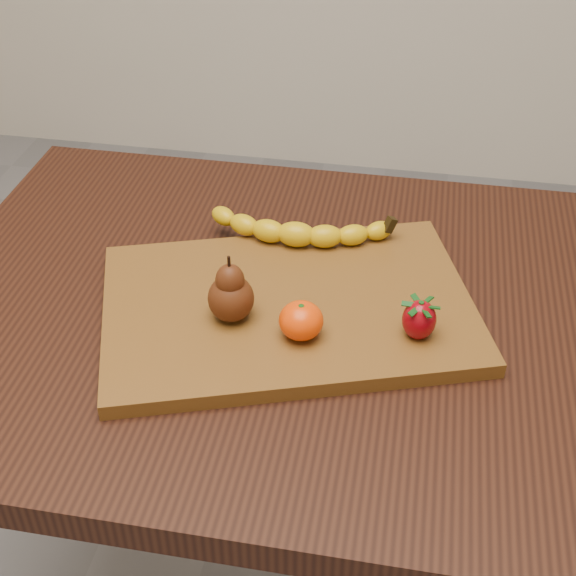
% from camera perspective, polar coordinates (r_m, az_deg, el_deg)
% --- Properties ---
extents(table, '(1.00, 0.70, 0.76)m').
position_cam_1_polar(table, '(1.07, 1.65, -5.48)').
color(table, black).
rests_on(table, ground).
extents(cutting_board, '(0.52, 0.43, 0.02)m').
position_cam_1_polar(cutting_board, '(0.99, 0.00, -1.37)').
color(cutting_board, brown).
rests_on(cutting_board, table).
extents(banana, '(0.22, 0.06, 0.03)m').
position_cam_1_polar(banana, '(1.07, 0.57, 3.84)').
color(banana, '#DCB20A').
rests_on(banana, cutting_board).
extents(pear, '(0.06, 0.06, 0.09)m').
position_cam_1_polar(pear, '(0.94, -4.12, 0.01)').
color(pear, '#4C210C').
rests_on(pear, cutting_board).
extents(mandarin, '(0.06, 0.06, 0.04)m').
position_cam_1_polar(mandarin, '(0.92, 0.94, -2.33)').
color(mandarin, '#F74002').
rests_on(mandarin, cutting_board).
extents(strawberry, '(0.04, 0.04, 0.05)m').
position_cam_1_polar(strawberry, '(0.93, 9.32, -2.15)').
color(strawberry, maroon).
rests_on(strawberry, cutting_board).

